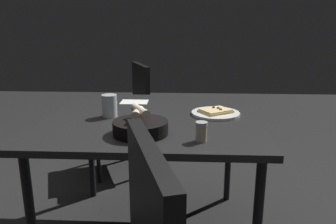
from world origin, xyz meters
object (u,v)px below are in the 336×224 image
(dining_table, at_px, (152,126))
(chair_near, at_px, (127,111))
(bread_basket, at_px, (140,126))
(beer_glass, at_px, (110,107))
(pizza_plate, at_px, (216,113))
(pepper_shaker, at_px, (201,133))

(dining_table, distance_m, chair_near, 0.99)
(bread_basket, xyz_separation_m, chair_near, (0.27, -1.22, -0.26))
(beer_glass, bearing_deg, bread_basket, 125.86)
(dining_table, relative_size, pizza_plate, 4.22)
(pizza_plate, xyz_separation_m, pepper_shaker, (0.09, 0.40, 0.03))
(pizza_plate, relative_size, bread_basket, 1.05)
(pizza_plate, height_order, bread_basket, bread_basket)
(bread_basket, bearing_deg, beer_glass, -54.14)
(pizza_plate, distance_m, bread_basket, 0.48)
(bread_basket, distance_m, chair_near, 1.28)
(chair_near, bearing_deg, beer_glass, 95.02)
(beer_glass, distance_m, chair_near, 1.01)
(beer_glass, bearing_deg, pizza_plate, -173.29)
(pizza_plate, relative_size, chair_near, 0.29)
(dining_table, relative_size, beer_glass, 9.27)
(dining_table, bearing_deg, pizza_plate, -174.42)
(bread_basket, relative_size, chair_near, 0.27)
(beer_glass, xyz_separation_m, pepper_shaker, (-0.44, 0.34, -0.02))
(dining_table, relative_size, pepper_shaker, 12.96)
(chair_near, bearing_deg, pepper_shaker, 112.15)
(pizza_plate, relative_size, beer_glass, 2.19)
(beer_glass, height_order, chair_near, chair_near)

